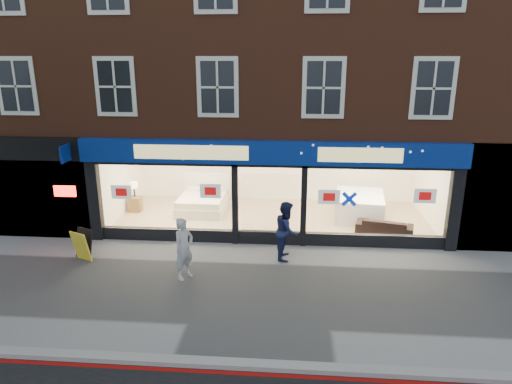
# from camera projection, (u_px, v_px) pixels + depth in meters

# --- Properties ---
(ground) EXTENTS (120.00, 120.00, 0.00)m
(ground) POSITION_uv_depth(u_px,v_px,m) (263.00, 292.00, 11.41)
(ground) COLOR gray
(ground) RESTS_ON ground
(kerb_line) EXTENTS (60.00, 0.10, 0.01)m
(kerb_line) POSITION_uv_depth(u_px,v_px,m) (252.00, 374.00, 8.45)
(kerb_line) COLOR #8C0A07
(kerb_line) RESTS_ON ground
(kerb_stone) EXTENTS (60.00, 0.25, 0.12)m
(kerb_stone) POSITION_uv_depth(u_px,v_px,m) (253.00, 365.00, 8.62)
(kerb_stone) COLOR gray
(kerb_stone) RESTS_ON ground
(showroom_floor) EXTENTS (11.00, 4.50, 0.10)m
(showroom_floor) POSITION_uv_depth(u_px,v_px,m) (272.00, 218.00, 16.41)
(showroom_floor) COLOR tan
(showroom_floor) RESTS_ON ground
(building) EXTENTS (19.00, 8.26, 10.30)m
(building) POSITION_uv_depth(u_px,v_px,m) (276.00, 26.00, 16.11)
(building) COLOR brown
(building) RESTS_ON ground
(display_bed) EXTENTS (1.76, 2.11, 1.18)m
(display_bed) POSITION_uv_depth(u_px,v_px,m) (203.00, 201.00, 17.03)
(display_bed) COLOR white
(display_bed) RESTS_ON showroom_floor
(bedside_table) EXTENTS (0.48, 0.48, 0.55)m
(bedside_table) POSITION_uv_depth(u_px,v_px,m) (135.00, 204.00, 16.93)
(bedside_table) COLOR brown
(bedside_table) RESTS_ON showroom_floor
(mattress_stack) EXTENTS (1.91, 2.29, 0.83)m
(mattress_stack) POSITION_uv_depth(u_px,v_px,m) (359.00, 206.00, 16.28)
(mattress_stack) COLOR white
(mattress_stack) RESTS_ON showroom_floor
(sofa) EXTENTS (1.91, 1.14, 0.52)m
(sofa) POSITION_uv_depth(u_px,v_px,m) (384.00, 226.00, 14.75)
(sofa) COLOR black
(sofa) RESTS_ON showroom_floor
(a_board) EXTENTS (0.69, 0.59, 0.91)m
(a_board) POSITION_uv_depth(u_px,v_px,m) (83.00, 245.00, 13.09)
(a_board) COLOR yellow
(a_board) RESTS_ON ground
(pedestrian_grey) EXTENTS (0.67, 0.73, 1.67)m
(pedestrian_grey) POSITION_uv_depth(u_px,v_px,m) (184.00, 249.00, 11.90)
(pedestrian_grey) COLOR #B3B4BB
(pedestrian_grey) RESTS_ON ground
(pedestrian_blue) EXTENTS (0.70, 0.87, 1.71)m
(pedestrian_blue) POSITION_uv_depth(u_px,v_px,m) (287.00, 230.00, 13.09)
(pedestrian_blue) COLOR #192047
(pedestrian_blue) RESTS_ON ground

